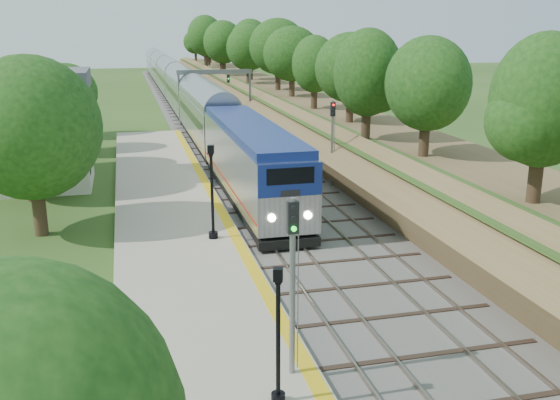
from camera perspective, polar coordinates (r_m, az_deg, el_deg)
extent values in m
plane|color=#2D4C19|center=(20.03, 10.83, -17.49)|extent=(320.00, 320.00, 0.00)
cube|color=#4C4944|center=(76.46, -6.79, 7.40)|extent=(9.50, 170.00, 0.12)
cube|color=gray|center=(76.15, -8.84, 7.39)|extent=(0.08, 170.00, 0.16)
cube|color=gray|center=(76.29, -7.76, 7.45)|extent=(0.08, 170.00, 0.16)
cube|color=gray|center=(76.61, -5.84, 7.55)|extent=(0.08, 170.00, 0.16)
cube|color=gray|center=(76.82, -4.77, 7.59)|extent=(0.08, 170.00, 0.16)
cube|color=#ACA18A|center=(32.95, -9.31, -3.47)|extent=(6.40, 68.00, 0.38)
cube|color=gold|center=(33.21, -4.42, -2.80)|extent=(0.55, 68.00, 0.01)
cube|color=brown|center=(78.02, 0.19, 8.73)|extent=(9.00, 170.00, 3.00)
cube|color=brown|center=(77.19, -2.65, 8.49)|extent=(4.47, 170.00, 4.54)
cylinder|color=#332316|center=(31.26, 20.38, 2.56)|extent=(0.60, 0.60, 2.62)
sphere|color=#143A0F|center=(30.72, 21.01, 9.04)|extent=(5.70, 5.70, 5.70)
cylinder|color=#332316|center=(77.38, -0.91, 10.77)|extent=(0.60, 0.60, 2.62)
sphere|color=#143A0F|center=(77.16, -0.92, 13.41)|extent=(5.70, 5.70, 5.70)
cylinder|color=#332316|center=(126.48, -6.18, 12.57)|extent=(0.60, 0.60, 2.62)
sphere|color=#143A0F|center=(126.35, -6.22, 14.18)|extent=(5.70, 5.70, 5.70)
cube|color=beige|center=(46.17, -22.02, 5.20)|extent=(8.00, 6.00, 6.80)
cube|color=#52555A|center=(45.70, -22.54, 10.12)|extent=(8.60, 6.60, 1.20)
cube|color=black|center=(44.31, -16.98, 3.14)|extent=(0.05, 1.10, 1.30)
cube|color=black|center=(47.83, -16.80, 4.04)|extent=(0.05, 1.10, 1.30)
cube|color=black|center=(43.82, -17.27, 6.72)|extent=(0.05, 1.10, 1.30)
cube|color=black|center=(47.38, -17.06, 7.36)|extent=(0.05, 1.10, 1.30)
cylinder|color=slate|center=(70.78, -9.19, 9.13)|extent=(0.24, 0.24, 6.20)
cylinder|color=slate|center=(71.89, -2.74, 9.41)|extent=(0.24, 0.24, 6.20)
cube|color=slate|center=(70.97, -6.00, 11.57)|extent=(8.40, 0.25, 0.50)
cube|color=black|center=(70.57, -8.01, 10.88)|extent=(0.30, 0.20, 0.90)
cube|color=black|center=(71.10, -4.75, 11.01)|extent=(0.30, 0.20, 0.90)
cylinder|color=#332316|center=(42.45, -19.75, 1.58)|extent=(0.60, 0.60, 2.45)
sphere|color=#143A0F|center=(41.83, -20.16, 6.00)|extent=(5.32, 5.32, 5.32)
cylinder|color=#332316|center=(58.08, -18.35, 5.29)|extent=(0.60, 0.60, 2.45)
sphere|color=#143A0F|center=(57.62, -18.63, 8.54)|extent=(5.32, 5.32, 5.32)
cube|color=black|center=(39.66, -2.66, 0.62)|extent=(2.95, 18.49, 0.64)
cube|color=#B7BAC1|center=(39.16, -2.70, 3.65)|extent=(3.21, 19.26, 3.64)
cube|color=navy|center=(38.78, -2.74, 6.62)|extent=(3.08, 18.49, 0.47)
cube|color=navy|center=(29.75, 0.95, 1.83)|extent=(3.18, 0.10, 1.60)
cube|color=black|center=(29.66, 0.97, 2.21)|extent=(2.35, 0.06, 0.80)
cube|color=#B11113|center=(39.43, -2.68, 1.90)|extent=(3.23, 18.87, 0.11)
cube|color=#B7BAC1|center=(59.59, -6.70, 7.33)|extent=(3.21, 21.40, 4.17)
cube|color=#B7BAC1|center=(81.29, -8.76, 9.45)|extent=(3.21, 21.40, 4.17)
cube|color=#B7BAC1|center=(103.13, -9.96, 10.67)|extent=(3.21, 21.40, 4.17)
cube|color=#B7BAC1|center=(125.02, -10.74, 11.46)|extent=(3.21, 21.40, 4.17)
cube|color=#B7BAC1|center=(146.94, -11.30, 12.01)|extent=(3.21, 21.40, 4.17)
cylinder|color=black|center=(18.85, -0.17, -17.61)|extent=(0.41, 0.41, 0.28)
cylinder|color=black|center=(17.92, -0.17, -12.75)|extent=(0.13, 0.13, 3.63)
cube|color=black|center=(17.06, -0.18, -6.83)|extent=(0.33, 0.33, 0.37)
cube|color=silver|center=(17.06, -0.18, -6.83)|extent=(0.23, 0.23, 0.28)
cylinder|color=black|center=(32.11, -6.11, -3.20)|extent=(0.48, 0.48, 0.33)
cylinder|color=black|center=(31.49, -6.22, 0.45)|extent=(0.15, 0.15, 4.23)
cube|color=black|center=(30.97, -6.35, 4.62)|extent=(0.38, 0.38, 0.43)
cube|color=silver|center=(30.97, -6.35, 4.62)|extent=(0.27, 0.27, 0.33)
cylinder|color=slate|center=(18.97, 1.14, -8.10)|extent=(0.18, 0.18, 5.68)
cube|color=black|center=(18.18, 1.18, -1.59)|extent=(0.33, 0.22, 0.98)
cylinder|color=#0CE526|center=(18.06, 1.28, -1.71)|extent=(0.16, 0.06, 0.16)
cylinder|color=slate|center=(43.03, 4.78, 5.14)|extent=(0.17, 0.17, 5.89)
cube|color=black|center=(42.67, 4.86, 8.28)|extent=(0.32, 0.21, 0.95)
cylinder|color=#FF0C0C|center=(42.55, 4.91, 8.26)|extent=(0.15, 0.06, 0.15)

